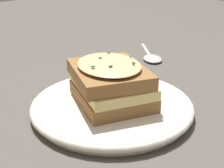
{
  "coord_description": "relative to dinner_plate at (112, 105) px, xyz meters",
  "views": [
    {
      "loc": [
        -0.3,
        -0.36,
        0.24
      ],
      "look_at": [
        -0.01,
        -0.03,
        0.05
      ],
      "focal_mm": 50.0,
      "sensor_mm": 36.0,
      "label": 1
    }
  ],
  "objects": [
    {
      "name": "ground_plane",
      "position": [
        0.01,
        0.03,
        -0.01
      ],
      "size": [
        2.4,
        2.4,
        0.0
      ],
      "primitive_type": "plane",
      "color": "#514C47"
    },
    {
      "name": "dinner_plate",
      "position": [
        0.0,
        0.0,
        0.0
      ],
      "size": [
        0.26,
        0.26,
        0.02
      ],
      "color": "silver",
      "rests_on": "ground_plane"
    },
    {
      "name": "sandwich",
      "position": [
        -0.0,
        0.0,
        0.04
      ],
      "size": [
        0.15,
        0.16,
        0.07
      ],
      "rotation": [
        0.0,
        0.0,
        1.22
      ],
      "color": "olive",
      "rests_on": "dinner_plate"
    },
    {
      "name": "spoon",
      "position": [
        0.24,
        0.13,
        -0.01
      ],
      "size": [
        0.12,
        0.15,
        0.01
      ],
      "rotation": [
        0.0,
        0.0,
        2.49
      ],
      "color": "silver",
      "rests_on": "ground_plane"
    }
  ]
}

